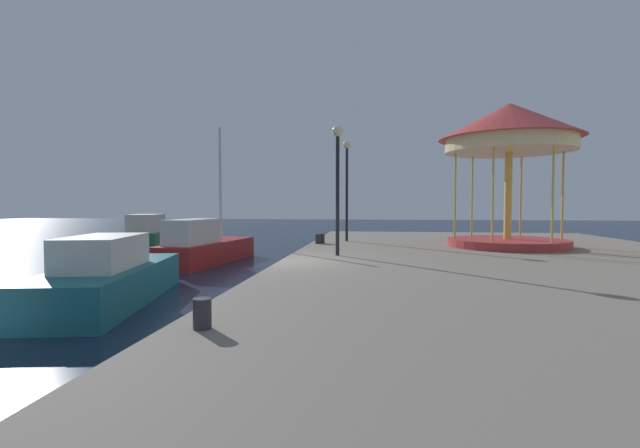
{
  "coord_description": "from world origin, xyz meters",
  "views": [
    {
      "loc": [
        2.8,
        -12.62,
        2.42
      ],
      "look_at": [
        0.53,
        4.87,
        1.65
      ],
      "focal_mm": 24.87,
      "sensor_mm": 36.0,
      "label": 1
    }
  ],
  "objects_px": {
    "bollard_north": "(318,239)",
    "carousel": "(509,140)",
    "lamp_post_near_edge": "(338,166)",
    "motorboat_teal": "(108,278)",
    "motorboat_green": "(150,237)",
    "bollard_south": "(322,238)",
    "sailboat_red": "(204,247)",
    "bollard_center": "(202,314)",
    "lamp_post_mid_promenade": "(347,173)"
  },
  "relations": [
    {
      "from": "sailboat_red",
      "to": "motorboat_teal",
      "type": "relative_size",
      "value": 1.0
    },
    {
      "from": "lamp_post_near_edge",
      "to": "lamp_post_mid_promenade",
      "type": "distance_m",
      "value": 5.69
    },
    {
      "from": "bollard_north",
      "to": "motorboat_green",
      "type": "bearing_deg",
      "value": 159.79
    },
    {
      "from": "sailboat_red",
      "to": "bollard_north",
      "type": "xyz_separation_m",
      "value": [
        4.59,
        0.86,
        0.3
      ]
    },
    {
      "from": "sailboat_red",
      "to": "motorboat_green",
      "type": "distance_m",
      "value": 6.33
    },
    {
      "from": "carousel",
      "to": "bollard_south",
      "type": "xyz_separation_m",
      "value": [
        -7.29,
        0.66,
        -3.9
      ]
    },
    {
      "from": "motorboat_green",
      "to": "bollard_center",
      "type": "xyz_separation_m",
      "value": [
        9.43,
        -16.12,
        0.27
      ]
    },
    {
      "from": "bollard_north",
      "to": "motorboat_teal",
      "type": "bearing_deg",
      "value": -116.53
    },
    {
      "from": "bollard_center",
      "to": "bollard_south",
      "type": "bearing_deg",
      "value": 90.24
    },
    {
      "from": "sailboat_red",
      "to": "motorboat_green",
      "type": "bearing_deg",
      "value": 137.53
    },
    {
      "from": "carousel",
      "to": "lamp_post_near_edge",
      "type": "relative_size",
      "value": 1.33
    },
    {
      "from": "bollard_center",
      "to": "sailboat_red",
      "type": "bearing_deg",
      "value": 111.92
    },
    {
      "from": "sailboat_red",
      "to": "bollard_north",
      "type": "bearing_deg",
      "value": 10.67
    },
    {
      "from": "lamp_post_mid_promenade",
      "to": "bollard_north",
      "type": "xyz_separation_m",
      "value": [
        -1.08,
        -1.53,
        -2.84
      ]
    },
    {
      "from": "sailboat_red",
      "to": "lamp_post_mid_promenade",
      "type": "relative_size",
      "value": 1.34
    },
    {
      "from": "motorboat_green",
      "to": "lamp_post_mid_promenade",
      "type": "xyz_separation_m",
      "value": [
        10.34,
        -1.88,
        3.11
      ]
    },
    {
      "from": "motorboat_teal",
      "to": "bollard_north",
      "type": "relative_size",
      "value": 15.02
    },
    {
      "from": "carousel",
      "to": "bollard_center",
      "type": "relative_size",
      "value": 13.73
    },
    {
      "from": "lamp_post_near_edge",
      "to": "lamp_post_mid_promenade",
      "type": "height_order",
      "value": "lamp_post_mid_promenade"
    },
    {
      "from": "motorboat_green",
      "to": "bollard_south",
      "type": "xyz_separation_m",
      "value": [
        9.38,
        -3.13,
        0.27
      ]
    },
    {
      "from": "motorboat_teal",
      "to": "carousel",
      "type": "distance_m",
      "value": 14.54
    },
    {
      "from": "bollard_center",
      "to": "motorboat_teal",
      "type": "bearing_deg",
      "value": 133.28
    },
    {
      "from": "motorboat_green",
      "to": "lamp_post_near_edge",
      "type": "height_order",
      "value": "lamp_post_near_edge"
    },
    {
      "from": "sailboat_red",
      "to": "lamp_post_mid_promenade",
      "type": "height_order",
      "value": "sailboat_red"
    },
    {
      "from": "lamp_post_near_edge",
      "to": "bollard_center",
      "type": "distance_m",
      "value": 9.01
    },
    {
      "from": "lamp_post_mid_promenade",
      "to": "motorboat_green",
      "type": "bearing_deg",
      "value": 169.71
    },
    {
      "from": "motorboat_teal",
      "to": "carousel",
      "type": "bearing_deg",
      "value": 34.14
    },
    {
      "from": "motorboat_teal",
      "to": "bollard_south",
      "type": "bearing_deg",
      "value": 63.54
    },
    {
      "from": "motorboat_teal",
      "to": "bollard_south",
      "type": "xyz_separation_m",
      "value": [
        4.21,
        8.46,
        0.37
      ]
    },
    {
      "from": "sailboat_red",
      "to": "carousel",
      "type": "xyz_separation_m",
      "value": [
        12.01,
        0.48,
        4.2
      ]
    },
    {
      "from": "motorboat_teal",
      "to": "lamp_post_near_edge",
      "type": "relative_size",
      "value": 1.46
    },
    {
      "from": "sailboat_red",
      "to": "bollard_center",
      "type": "xyz_separation_m",
      "value": [
        4.77,
        -11.85,
        0.3
      ]
    },
    {
      "from": "lamp_post_mid_promenade",
      "to": "bollard_north",
      "type": "distance_m",
      "value": 3.4
    },
    {
      "from": "bollard_north",
      "to": "carousel",
      "type": "bearing_deg",
      "value": -2.98
    },
    {
      "from": "carousel",
      "to": "bollard_center",
      "type": "xyz_separation_m",
      "value": [
        -7.24,
        -12.33,
        -3.9
      ]
    },
    {
      "from": "bollard_south",
      "to": "lamp_post_mid_promenade",
      "type": "bearing_deg",
      "value": 52.6
    },
    {
      "from": "motorboat_green",
      "to": "carousel",
      "type": "distance_m",
      "value": 17.6
    },
    {
      "from": "bollard_center",
      "to": "bollard_north",
      "type": "bearing_deg",
      "value": 90.8
    },
    {
      "from": "motorboat_green",
      "to": "bollard_center",
      "type": "distance_m",
      "value": 18.68
    },
    {
      "from": "sailboat_red",
      "to": "carousel",
      "type": "bearing_deg",
      "value": 2.28
    },
    {
      "from": "bollard_south",
      "to": "bollard_north",
      "type": "relative_size",
      "value": 1.0
    },
    {
      "from": "motorboat_green",
      "to": "bollard_south",
      "type": "height_order",
      "value": "motorboat_green"
    },
    {
      "from": "lamp_post_near_edge",
      "to": "bollard_south",
      "type": "height_order",
      "value": "lamp_post_near_edge"
    },
    {
      "from": "lamp_post_near_edge",
      "to": "bollard_center",
      "type": "xyz_separation_m",
      "value": [
        -1.01,
        -8.56,
        -2.64
      ]
    },
    {
      "from": "motorboat_teal",
      "to": "sailboat_red",
      "type": "bearing_deg",
      "value": 93.93
    },
    {
      "from": "lamp_post_mid_promenade",
      "to": "bollard_south",
      "type": "xyz_separation_m",
      "value": [
        -0.96,
        -1.26,
        -2.84
      ]
    },
    {
      "from": "carousel",
      "to": "motorboat_green",
      "type": "bearing_deg",
      "value": 167.19
    },
    {
      "from": "carousel",
      "to": "bollard_north",
      "type": "xyz_separation_m",
      "value": [
        -7.42,
        0.39,
        -3.9
      ]
    },
    {
      "from": "motorboat_teal",
      "to": "bollard_north",
      "type": "height_order",
      "value": "motorboat_teal"
    },
    {
      "from": "carousel",
      "to": "lamp_post_mid_promenade",
      "type": "bearing_deg",
      "value": 163.17
    }
  ]
}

